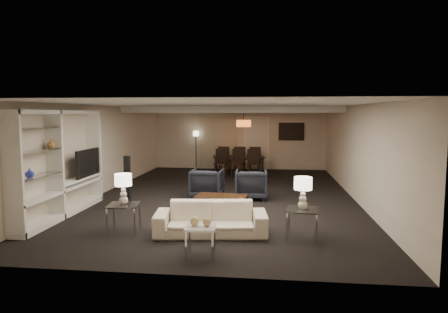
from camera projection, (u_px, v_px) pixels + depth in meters
name	position (u px, v px, depth m)	size (l,w,h in m)	color
floor	(224.00, 196.00, 11.09)	(11.00, 11.00, 0.00)	black
ceiling	(224.00, 105.00, 10.82)	(7.00, 11.00, 0.02)	silver
wall_back	(239.00, 139.00, 16.39)	(7.00, 0.02, 2.50)	beige
wall_front	(178.00, 188.00, 5.52)	(7.00, 0.02, 2.50)	beige
wall_left	(102.00, 150.00, 11.36)	(0.02, 11.00, 2.50)	beige
wall_right	(355.00, 153.00, 10.55)	(0.02, 11.00, 2.50)	beige
ceiling_soffit	(235.00, 110.00, 14.29)	(7.00, 4.00, 0.20)	silver
curtains	(218.00, 140.00, 16.42)	(1.50, 0.12, 2.40)	beige
door	(256.00, 144.00, 16.30)	(0.90, 0.05, 2.10)	silver
painting	(291.00, 132.00, 16.07)	(0.95, 0.04, 0.65)	#142D38
media_unit	(61.00, 164.00, 8.78)	(0.38, 3.40, 2.35)	white
pendant_light	(244.00, 123.00, 14.30)	(0.52, 0.52, 0.24)	#D8591E
sofa	(211.00, 219.00, 7.53)	(2.09, 0.82, 0.61)	beige
coffee_table	(221.00, 205.00, 9.12)	(1.15, 0.67, 0.41)	black
armchair_left	(207.00, 183.00, 10.84)	(0.83, 0.86, 0.78)	black
armchair_right	(251.00, 184.00, 10.71)	(0.83, 0.86, 0.78)	black
side_table_left	(124.00, 218.00, 7.72)	(0.57, 0.57, 0.54)	silver
side_table_right	(302.00, 223.00, 7.33)	(0.57, 0.57, 0.54)	silver
table_lamp_left	(123.00, 189.00, 7.66)	(0.33, 0.33, 0.59)	beige
table_lamp_right	(303.00, 193.00, 7.27)	(0.33, 0.33, 0.59)	beige
marble_table	(201.00, 240.00, 6.45)	(0.48, 0.48, 0.48)	white
gold_gourd_a	(195.00, 221.00, 6.42)	(0.15, 0.15, 0.15)	#D5B771
gold_gourd_b	(207.00, 222.00, 6.40)	(0.13, 0.13, 0.13)	tan
television	(83.00, 163.00, 9.76)	(0.15, 1.15, 0.66)	black
vase_blue	(30.00, 173.00, 7.63)	(0.17, 0.17, 0.18)	#2939B2
vase_amber	(51.00, 144.00, 8.36)	(0.17, 0.17, 0.18)	#AF773A
floor_speaker	(127.00, 181.00, 9.84)	(0.14, 0.14, 1.25)	black
dining_table	(239.00, 165.00, 15.06)	(1.91, 1.07, 0.67)	black
chair_nl	(221.00, 163.00, 14.47)	(0.46, 0.46, 1.00)	black
chair_nm	(237.00, 163.00, 14.40)	(0.46, 0.46, 1.00)	black
chair_nr	(254.00, 163.00, 14.33)	(0.46, 0.46, 1.00)	black
chair_fl	(225.00, 159.00, 15.75)	(0.46, 0.46, 1.00)	black
chair_fm	(240.00, 159.00, 15.68)	(0.46, 0.46, 1.00)	black
chair_fr	(255.00, 159.00, 15.61)	(0.46, 0.46, 1.00)	black
floor_lamp	(196.00, 150.00, 16.33)	(0.23, 0.23, 1.56)	black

